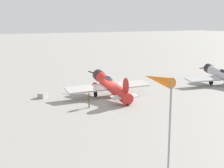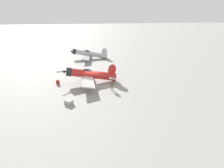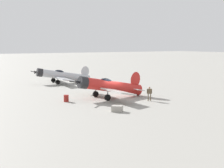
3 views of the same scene
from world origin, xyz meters
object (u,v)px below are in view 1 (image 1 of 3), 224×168
(equipment_crate, at_px, (42,95))
(windsock_mast, at_px, (158,85))
(fuel_drum, at_px, (95,85))
(airplane_foreground, at_px, (110,85))
(ground_crew_mechanic, at_px, (89,98))

(equipment_crate, bearing_deg, windsock_mast, -91.12)
(fuel_drum, relative_size, windsock_mast, 0.12)
(airplane_foreground, bearing_deg, fuel_drum, -2.60)
(windsock_mast, bearing_deg, fuel_drum, 72.34)
(airplane_foreground, distance_m, equipment_crate, 8.68)
(airplane_foreground, xyz_separation_m, equipment_crate, (-7.78, 3.66, -1.23))
(ground_crew_mechanic, xyz_separation_m, equipment_crate, (-3.45, 6.87, -0.73))
(airplane_foreground, distance_m, windsock_mast, 23.62)
(equipment_crate, distance_m, windsock_mast, 25.98)
(airplane_foreground, bearing_deg, ground_crew_mechanic, 128.11)
(ground_crew_mechanic, height_order, equipment_crate, ground_crew_mechanic)
(windsock_mast, bearing_deg, ground_crew_mechanic, 77.88)
(ground_crew_mechanic, distance_m, equipment_crate, 7.72)
(ground_crew_mechanic, height_order, windsock_mast, windsock_mast)
(equipment_crate, relative_size, fuel_drum, 1.65)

